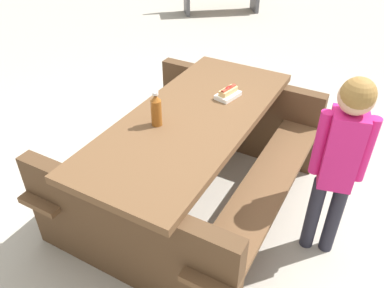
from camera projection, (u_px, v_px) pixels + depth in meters
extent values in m
plane|color=#ADA599|center=(192.00, 200.00, 2.93)|extent=(30.00, 30.00, 0.00)
cube|color=brown|center=(192.00, 119.00, 2.51)|extent=(1.90, 1.05, 0.05)
cube|color=brown|center=(127.00, 133.00, 2.90)|extent=(1.82, 0.58, 0.04)
cube|color=brown|center=(269.00, 181.00, 2.46)|extent=(1.82, 0.58, 0.04)
cube|color=#4D3520|center=(236.00, 114.00, 3.28)|extent=(0.34, 1.40, 0.70)
cube|color=#4D3520|center=(125.00, 240.00, 2.17)|extent=(0.34, 1.40, 0.70)
cylinder|color=brown|center=(156.00, 113.00, 2.36)|extent=(0.07, 0.07, 0.17)
cone|color=brown|center=(155.00, 98.00, 2.30)|extent=(0.06, 0.06, 0.04)
cylinder|color=silver|center=(155.00, 93.00, 2.28)|extent=(0.04, 0.04, 0.02)
cube|color=white|center=(228.00, 95.00, 2.68)|extent=(0.19, 0.12, 0.03)
cube|color=#D8B272|center=(228.00, 91.00, 2.67)|extent=(0.15, 0.06, 0.04)
cylinder|color=maroon|center=(228.00, 89.00, 2.65)|extent=(0.14, 0.04, 0.03)
ellipsoid|color=maroon|center=(228.00, 87.00, 2.65)|extent=(0.07, 0.03, 0.01)
cylinder|color=#262633|center=(313.00, 214.00, 2.43)|extent=(0.09, 0.09, 0.56)
cylinder|color=#262633|center=(334.00, 218.00, 2.40)|extent=(0.09, 0.09, 0.56)
cube|color=#D11E72|center=(342.00, 150.00, 2.12)|extent=(0.23, 0.24, 0.47)
cylinder|color=#D11E72|center=(321.00, 143.00, 2.13)|extent=(0.07, 0.07, 0.40)
cylinder|color=#D11E72|center=(366.00, 150.00, 2.08)|extent=(0.07, 0.07, 0.40)
sphere|color=tan|center=(357.00, 97.00, 1.92)|extent=(0.19, 0.19, 0.19)
sphere|color=olive|center=(358.00, 94.00, 1.90)|extent=(0.18, 0.18, 0.18)
cube|color=#4C4C51|center=(187.00, 2.00, 6.56)|extent=(0.29, 0.31, 0.41)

